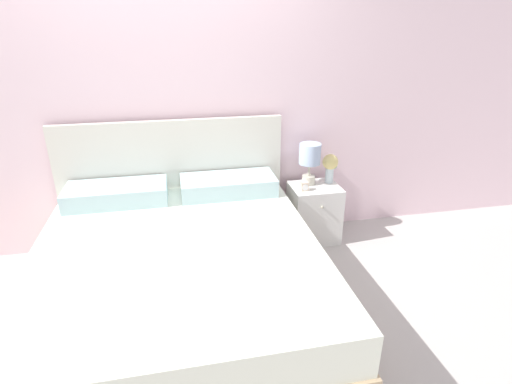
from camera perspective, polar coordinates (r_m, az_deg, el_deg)
ground_plane at (r=3.73m, az=-10.96°, el=-6.77°), size 12.00×12.00×0.00m
wall_back at (r=3.36m, az=-12.70°, el=13.46°), size 8.00×0.06×2.60m
bed at (r=2.78m, az=-10.85°, el=-11.04°), size 1.85×2.03×1.11m
nightstand at (r=3.62m, az=8.24°, el=-2.92°), size 0.42×0.38×0.51m
table_lamp at (r=3.48m, az=7.69°, el=4.90°), size 0.19×0.19×0.37m
flower_vase at (r=3.57m, az=10.58°, el=3.85°), size 0.14×0.14×0.26m
alarm_clock at (r=3.41m, az=6.93°, el=0.81°), size 0.07×0.06×0.07m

